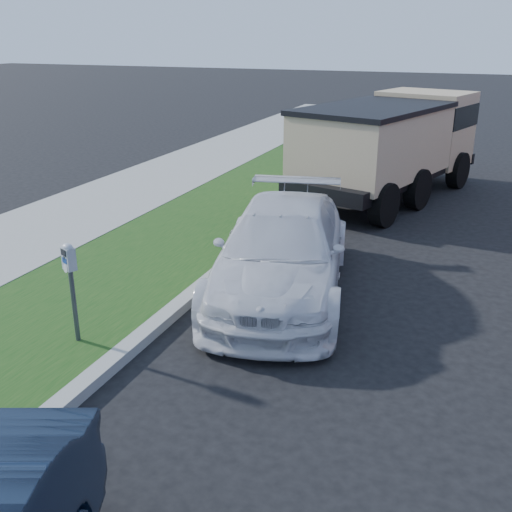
% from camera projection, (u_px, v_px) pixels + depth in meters
% --- Properties ---
extents(ground, '(120.00, 120.00, 0.00)m').
position_uv_depth(ground, '(330.00, 370.00, 7.59)').
color(ground, black).
rests_on(ground, ground).
extents(streetside, '(6.12, 50.00, 0.15)m').
position_uv_depth(streetside, '(69.00, 256.00, 11.21)').
color(streetside, gray).
rests_on(streetside, ground).
extents(parking_meter, '(0.22, 0.19, 1.38)m').
position_uv_depth(parking_meter, '(70.00, 271.00, 7.70)').
color(parking_meter, '#3F4247').
rests_on(parking_meter, ground).
extents(white_wagon, '(3.01, 5.26, 1.44)m').
position_uv_depth(white_wagon, '(284.00, 250.00, 9.66)').
color(white_wagon, silver).
rests_on(white_wagon, ground).
extents(dump_truck, '(4.05, 6.74, 2.49)m').
position_uv_depth(dump_truck, '(393.00, 141.00, 15.22)').
color(dump_truck, black).
rests_on(dump_truck, ground).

